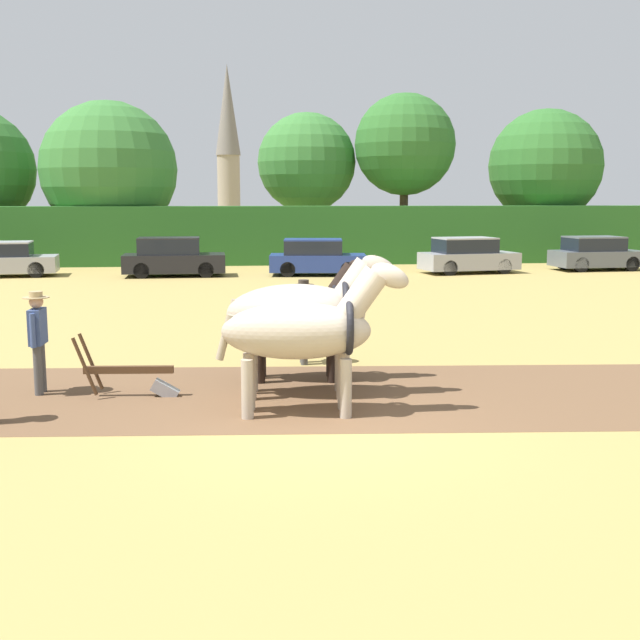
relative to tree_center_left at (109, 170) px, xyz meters
name	(u,v)px	position (x,y,z in m)	size (l,w,h in m)	color
ground_plane	(332,423)	(7.54, -30.22, -4.57)	(240.00, 240.00, 0.00)	#A88E4C
hedgerow	(263,235)	(7.54, -2.58, -3.17)	(57.15, 1.72, 2.79)	#286023
tree_center_left	(109,170)	(0.00, 0.00, 0.00)	(6.75, 6.75, 7.95)	#4C3823
tree_center	(307,163)	(10.07, 1.86, 0.46)	(5.24, 5.24, 7.66)	#423323
tree_center_right	(405,145)	(15.02, 0.24, 1.32)	(5.23, 5.23, 8.52)	#423323
tree_right	(545,166)	(22.63, 0.25, 0.26)	(5.96, 5.96, 7.82)	brown
church_spire	(228,143)	(5.67, 41.44, 3.95)	(2.51, 2.51, 16.28)	gray
draft_horse_lead_left	(305,330)	(7.19, -29.65, -3.28)	(2.96, 1.06, 2.37)	#B2A38E
draft_horse_lead_right	(303,313)	(7.26, -28.51, -3.19)	(2.93, 1.19, 2.40)	#B2A38E
draft_horse_trail_left	(302,311)	(7.34, -27.37, -3.32)	(2.65, 1.06, 2.24)	black
plow	(137,377)	(4.53, -28.31, -4.24)	(1.71, 0.49, 1.13)	#4C331E
farmer_at_plow	(38,334)	(2.90, -27.94, -3.56)	(0.43, 0.67, 1.72)	#4C4C4C
farmer_beside_team	(304,315)	(7.49, -25.99, -3.60)	(0.42, 0.65, 1.66)	#4C4C4C
parked_car_left	(5,260)	(-3.21, -7.49, -3.87)	(4.17, 2.27, 1.43)	#A8A8B2
parked_car_center_left	(173,258)	(3.63, -8.10, -3.81)	(4.17, 1.92, 1.60)	black
parked_car_center	(316,258)	(9.54, -8.30, -3.84)	(4.11, 2.13, 1.51)	navy
parked_car_center_right	(468,256)	(16.06, -8.08, -3.83)	(4.29, 2.43, 1.53)	#9E9EA8
parked_car_right	(596,254)	(22.14, -7.32, -3.84)	(4.02, 2.15, 1.50)	#565B66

